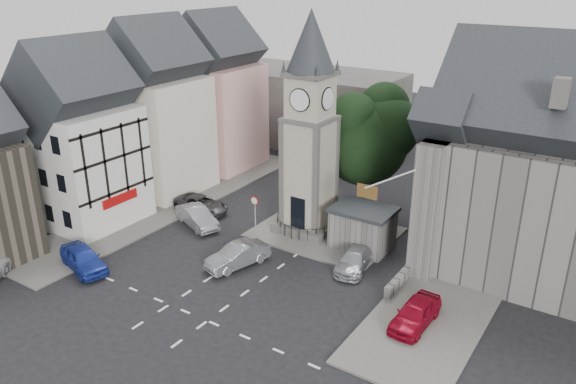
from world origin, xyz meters
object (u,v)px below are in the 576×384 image
Objects in this scene: car_east_red at (415,313)px; pedestrian at (450,268)px; car_west_blue at (83,258)px; clock_tower at (310,127)px; stone_shelter at (363,228)px.

pedestrian is at bearing 92.04° from car_east_red.
clock_tower is at bearing -18.38° from car_west_blue.
clock_tower reaches higher than pedestrian.
stone_shelter is 9.60m from car_east_red.
clock_tower is at bearing 149.54° from car_east_red.
pedestrian is at bearing -7.78° from stone_shelter.
car_east_red is 2.69× the size of pedestrian.
car_east_red is at bearing 51.83° from pedestrian.
car_east_red is (20.77, 6.17, -0.04)m from car_west_blue.
pedestrian is (11.50, -1.41, -7.30)m from clock_tower.
stone_shelter reaches higher than car_west_blue.
clock_tower is 3.51× the size of car_west_blue.
clock_tower is at bearing -45.15° from pedestrian.
car_west_blue is at bearing -137.25° from stone_shelter.
pedestrian reaches higher than car_east_red.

